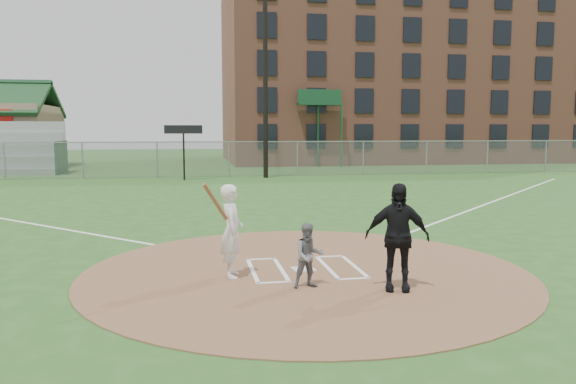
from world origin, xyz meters
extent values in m
plane|color=#27551D|center=(0.00, 0.00, 0.00)|extent=(140.00, 140.00, 0.00)
cylinder|color=brown|center=(0.00, 0.00, 0.01)|extent=(8.40, 8.40, 0.02)
cube|color=silver|center=(-0.04, 0.05, 0.03)|extent=(0.45, 0.45, 0.03)
cube|color=white|center=(9.00, 9.00, 0.01)|extent=(17.04, 17.04, 0.01)
imported|color=slate|center=(-0.18, -1.13, 0.57)|extent=(0.57, 0.47, 1.09)
imported|color=black|center=(1.22, -1.52, 0.92)|extent=(1.13, 0.72, 1.79)
cube|color=white|center=(-1.00, 0.15, 0.03)|extent=(0.08, 1.80, 0.01)
cube|color=white|center=(-0.45, 0.15, 0.03)|extent=(0.08, 1.80, 0.01)
cube|color=white|center=(-0.72, 1.05, 0.03)|extent=(0.62, 0.08, 0.01)
cube|color=white|center=(-0.72, -0.75, 0.03)|extent=(0.62, 0.08, 0.01)
cube|color=white|center=(1.00, 0.15, 0.03)|extent=(0.08, 1.80, 0.01)
cube|color=white|center=(0.45, 0.15, 0.03)|extent=(0.08, 1.80, 0.01)
cube|color=white|center=(0.72, 1.05, 0.03)|extent=(0.62, 0.08, 0.01)
cube|color=white|center=(0.72, -0.75, 0.03)|extent=(0.62, 0.08, 0.01)
imported|color=silver|center=(-1.41, -0.23, 0.86)|extent=(0.46, 0.65, 1.69)
cylinder|color=brown|center=(-1.71, -0.63, 1.45)|extent=(0.47, 0.47, 0.70)
cube|color=slate|center=(0.00, 22.00, 1.00)|extent=(56.00, 0.03, 2.00)
cube|color=gray|center=(0.00, 22.00, 2.00)|extent=(56.00, 0.06, 0.06)
cube|color=gray|center=(0.00, 22.00, 1.00)|extent=(56.08, 0.08, 2.00)
cube|color=#194728|center=(-10.00, 26.20, 1.00)|extent=(0.08, 3.20, 2.00)
cube|color=#A05B45|center=(16.00, 38.00, 7.50)|extent=(30.00, 16.00, 15.00)
cube|color=black|center=(15.90, 29.94, 7.40)|extent=(26.60, 0.10, 12.20)
cube|color=#194728|center=(7.00, 29.34, 4.50)|extent=(3.20, 1.00, 0.15)
cube|color=#194728|center=(7.00, 29.84, 2.25)|extent=(0.12, 0.12, 4.50)
cube|color=#194728|center=(8.50, 28.89, 2.25)|extent=(0.12, 0.12, 4.50)
cube|color=#194728|center=(7.00, 29.34, 5.05)|extent=(3.20, 0.08, 1.00)
cylinder|color=black|center=(2.00, 21.00, 6.00)|extent=(0.26, 0.26, 12.00)
cylinder|color=black|center=(-2.50, 20.20, 1.30)|extent=(0.10, 0.10, 2.60)
cube|color=black|center=(-2.50, 20.20, 2.70)|extent=(2.00, 0.10, 0.45)
camera|label=1|loc=(-2.10, -10.20, 2.67)|focal=35.00mm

